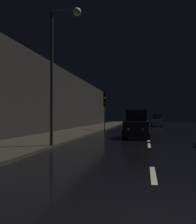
{
  "coord_description": "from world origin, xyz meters",
  "views": [
    {
      "loc": [
        -0.23,
        -4.35,
        1.71
      ],
      "look_at": [
        -4.45,
        17.63,
        2.08
      ],
      "focal_mm": 39.4,
      "sensor_mm": 36.0,
      "label": 1
    }
  ],
  "objects_px": {
    "car_approaching_headlights": "(137,125)",
    "car_distant_taillights": "(157,121)",
    "traffic_light_far_left": "(105,101)",
    "streetlamp_overhead": "(60,56)"
  },
  "relations": [
    {
      "from": "traffic_light_far_left",
      "to": "car_approaching_headlights",
      "type": "height_order",
      "value": "traffic_light_far_left"
    },
    {
      "from": "streetlamp_overhead",
      "to": "car_distant_taillights",
      "type": "distance_m",
      "value": 30.89
    },
    {
      "from": "streetlamp_overhead",
      "to": "car_distant_taillights",
      "type": "relative_size",
      "value": 1.88
    },
    {
      "from": "streetlamp_overhead",
      "to": "car_approaching_headlights",
      "type": "relative_size",
      "value": 1.71
    },
    {
      "from": "traffic_light_far_left",
      "to": "streetlamp_overhead",
      "type": "height_order",
      "value": "streetlamp_overhead"
    },
    {
      "from": "traffic_light_far_left",
      "to": "car_distant_taillights",
      "type": "relative_size",
      "value": 1.21
    },
    {
      "from": "car_approaching_headlights",
      "to": "car_distant_taillights",
      "type": "relative_size",
      "value": 1.1
    },
    {
      "from": "car_approaching_headlights",
      "to": "streetlamp_overhead",
      "type": "bearing_deg",
      "value": -28.01
    },
    {
      "from": "traffic_light_far_left",
      "to": "car_distant_taillights",
      "type": "xyz_separation_m",
      "value": [
        6.61,
        13.64,
        -2.57
      ]
    },
    {
      "from": "traffic_light_far_left",
      "to": "car_approaching_headlights",
      "type": "bearing_deg",
      "value": 22.87
    }
  ]
}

